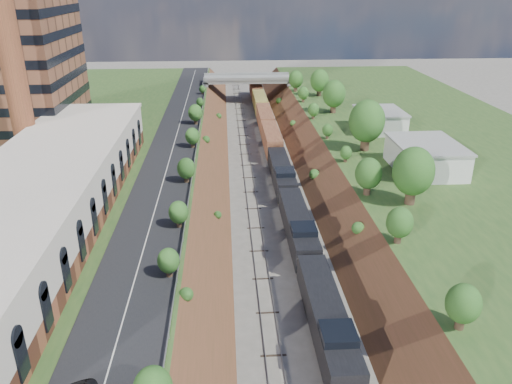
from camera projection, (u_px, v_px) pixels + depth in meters
name	position (u px, v px, depth m)	size (l,w,h in m)	color
platform_left	(62.00, 175.00, 80.70)	(44.00, 180.00, 5.00)	#2C5020
platform_right	(459.00, 166.00, 84.58)	(44.00, 180.00, 5.00)	#2C5020
embankment_left	(199.00, 186.00, 82.97)	(7.07, 180.00, 7.07)	brown
embankment_right	(330.00, 183.00, 84.26)	(7.07, 180.00, 7.07)	brown
rail_left_track	(250.00, 184.00, 83.43)	(1.58, 180.00, 0.18)	gray
rail_right_track	(281.00, 183.00, 83.74)	(1.58, 180.00, 0.18)	gray
road	(170.00, 158.00, 80.73)	(8.00, 180.00, 0.10)	black
guardrail	(195.00, 155.00, 80.59)	(0.10, 171.00, 0.70)	#99999E
commercial_building	(43.00, 193.00, 58.44)	(14.30, 62.30, 7.00)	brown
smokestack	(6.00, 32.00, 68.04)	(3.20, 3.20, 40.00)	brown
overpass	(247.00, 84.00, 138.63)	(24.50, 8.30, 7.40)	gray
white_building_near	(425.00, 157.00, 74.91)	(9.00, 12.00, 4.00)	silver
white_building_far	(379.00, 121.00, 95.16)	(8.00, 10.00, 3.60)	silver
tree_right_large	(413.00, 172.00, 62.58)	(5.25, 5.25, 7.61)	#473323
tree_left_crest	(168.00, 285.00, 43.44)	(2.45, 2.45, 3.55)	#473323
freight_train	(272.00, 143.00, 96.37)	(3.03, 122.11, 4.55)	black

